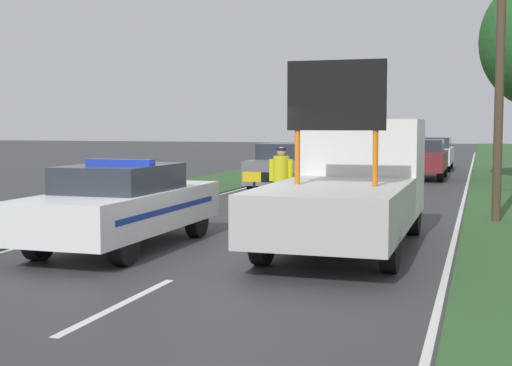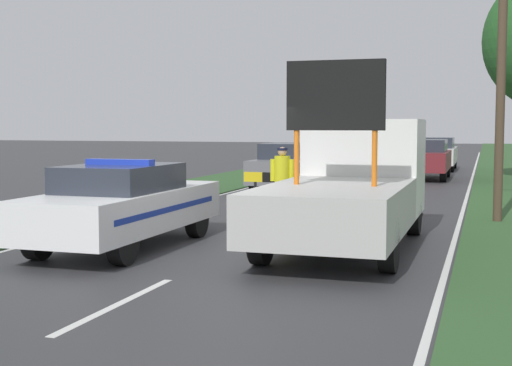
{
  "view_description": "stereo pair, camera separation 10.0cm",
  "coord_description": "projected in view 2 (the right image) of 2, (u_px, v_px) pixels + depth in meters",
  "views": [
    {
      "loc": [
        4.17,
        -10.64,
        2.2
      ],
      "look_at": [
        0.08,
        2.31,
        1.1
      ],
      "focal_mm": 50.0,
      "sensor_mm": 36.0,
      "label": 1
    },
    {
      "loc": [
        4.27,
        -10.61,
        2.2
      ],
      "look_at": [
        0.08,
        2.31,
        1.1
      ],
      "focal_mm": 50.0,
      "sensor_mm": 36.0,
      "label": 2
    }
  ],
  "objects": [
    {
      "name": "ground_plane",
      "position": [
        207.0,
        261.0,
        11.55
      ],
      "size": [
        160.0,
        160.0,
        0.0
      ],
      "primitive_type": "plane",
      "color": "#333335"
    },
    {
      "name": "lane_markings",
      "position": [
        372.0,
        182.0,
        27.97
      ],
      "size": [
        7.55,
        66.27,
        0.01
      ],
      "color": "silver",
      "rests_on": "ground"
    },
    {
      "name": "grass_verge_left",
      "position": [
        258.0,
        174.0,
        32.21
      ],
      "size": [
        3.44,
        120.0,
        0.03
      ],
      "color": "#2D5128",
      "rests_on": "ground"
    },
    {
      "name": "police_car",
      "position": [
        124.0,
        204.0,
        12.8
      ],
      "size": [
        1.81,
        4.94,
        1.6
      ],
      "rotation": [
        0.0,
        0.0,
        -0.09
      ],
      "color": "white",
      "rests_on": "ground"
    },
    {
      "name": "work_truck",
      "position": [
        352.0,
        185.0,
        13.18
      ],
      "size": [
        2.25,
        6.11,
        3.25
      ],
      "rotation": [
        0.0,
        0.0,
        3.21
      ],
      "color": "white",
      "rests_on": "ground"
    },
    {
      "name": "road_barrier",
      "position": [
        300.0,
        181.0,
        17.55
      ],
      "size": [
        2.93,
        0.08,
        1.03
      ],
      "rotation": [
        0.0,
        0.0,
        -0.14
      ],
      "color": "black",
      "rests_on": "ground"
    },
    {
      "name": "police_officer",
      "position": [
        282.0,
        175.0,
        17.21
      ],
      "size": [
        0.6,
        0.38,
        1.68
      ],
      "rotation": [
        0.0,
        0.0,
        2.69
      ],
      "color": "#191E38",
      "rests_on": "ground"
    },
    {
      "name": "pedestrian_civilian",
      "position": [
        325.0,
        178.0,
        16.47
      ],
      "size": [
        0.6,
        0.38,
        1.67
      ],
      "rotation": [
        0.0,
        0.0,
        -0.06
      ],
      "color": "brown",
      "rests_on": "ground"
    },
    {
      "name": "traffic_cone_near_police",
      "position": [
        295.0,
        211.0,
        16.09
      ],
      "size": [
        0.38,
        0.38,
        0.53
      ],
      "color": "black",
      "rests_on": "ground"
    },
    {
      "name": "traffic_cone_centre_front",
      "position": [
        383.0,
        199.0,
        18.23
      ],
      "size": [
        0.46,
        0.46,
        0.64
      ],
      "color": "black",
      "rests_on": "ground"
    },
    {
      "name": "traffic_cone_near_truck",
      "position": [
        414.0,
        203.0,
        17.48
      ],
      "size": [
        0.43,
        0.43,
        0.6
      ],
      "color": "black",
      "rests_on": "ground"
    },
    {
      "name": "queued_car_suv_grey",
      "position": [
        290.0,
        167.0,
        23.69
      ],
      "size": [
        1.77,
        4.44,
        1.61
      ],
      "rotation": [
        0.0,
        0.0,
        3.14
      ],
      "color": "slate",
      "rests_on": "ground"
    },
    {
      "name": "queued_car_wagon_maroon",
      "position": [
        426.0,
        158.0,
        29.31
      ],
      "size": [
        1.79,
        4.68,
        1.63
      ],
      "rotation": [
        0.0,
        0.0,
        3.14
      ],
      "color": "maroon",
      "rests_on": "ground"
    },
    {
      "name": "queued_car_van_white",
      "position": [
        437.0,
        153.0,
        35.28
      ],
      "size": [
        1.77,
        4.68,
        1.61
      ],
      "rotation": [
        0.0,
        0.0,
        3.14
      ],
      "color": "silver",
      "rests_on": "ground"
    },
    {
      "name": "utility_pole",
      "position": [
        502.0,
        30.0,
        15.86
      ],
      "size": [
        1.2,
        0.2,
        8.42
      ],
      "color": "#473828",
      "rests_on": "ground"
    }
  ]
}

